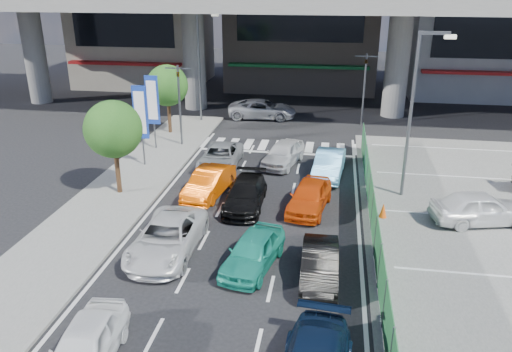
% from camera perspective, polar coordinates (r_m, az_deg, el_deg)
% --- Properties ---
extents(ground, '(120.00, 120.00, 0.00)m').
position_cam_1_polar(ground, '(20.69, -1.64, -7.70)').
color(ground, black).
rests_on(ground, ground).
extents(parking_lot, '(12.00, 28.00, 0.06)m').
position_cam_1_polar(parking_lot, '(23.41, 27.09, -6.52)').
color(parking_lot, '#5C5C59').
rests_on(parking_lot, ground).
extents(sidewalk_left, '(4.00, 30.00, 0.12)m').
position_cam_1_polar(sidewalk_left, '(26.11, -15.26, -1.87)').
color(sidewalk_left, '#5C5C59').
rests_on(sidewalk_left, ground).
extents(fence_run, '(0.16, 22.00, 1.80)m').
position_cam_1_polar(fence_run, '(20.95, 13.31, -5.15)').
color(fence_run, '#216231').
rests_on(fence_run, ground).
extents(building_west, '(12.00, 10.90, 13.00)m').
position_cam_1_polar(building_west, '(53.46, -12.83, 17.25)').
color(building_west, gray).
rests_on(building_west, ground).
extents(building_center, '(14.00, 10.90, 15.00)m').
position_cam_1_polar(building_center, '(50.86, 5.50, 18.59)').
color(building_center, gray).
rests_on(building_center, ground).
extents(building_east, '(12.00, 10.90, 12.00)m').
position_cam_1_polar(building_east, '(51.41, 24.11, 15.25)').
color(building_east, gray).
rests_on(building_east, ground).
extents(traffic_light_left, '(1.60, 1.24, 5.20)m').
position_cam_1_polar(traffic_light_left, '(31.84, -8.84, 10.17)').
color(traffic_light_left, '#595B60').
rests_on(traffic_light_left, ground).
extents(traffic_light_right, '(1.60, 1.24, 5.20)m').
position_cam_1_polar(traffic_light_right, '(37.28, 12.40, 11.60)').
color(traffic_light_right, '#595B60').
rests_on(traffic_light_right, ground).
extents(street_lamp_right, '(1.65, 0.22, 8.00)m').
position_cam_1_polar(street_lamp_right, '(24.59, 17.80, 8.01)').
color(street_lamp_right, '#595B60').
rests_on(street_lamp_right, ground).
extents(street_lamp_left, '(1.65, 0.22, 8.00)m').
position_cam_1_polar(street_lamp_left, '(37.40, -6.30, 13.28)').
color(street_lamp_left, '#595B60').
rests_on(street_lamp_left, ground).
extents(signboard_near, '(0.80, 0.14, 4.70)m').
position_cam_1_polar(signboard_near, '(28.70, -13.05, 6.82)').
color(signboard_near, '#595B60').
rests_on(signboard_near, ground).
extents(signboard_far, '(0.80, 0.14, 4.70)m').
position_cam_1_polar(signboard_far, '(31.55, -11.75, 8.25)').
color(signboard_far, '#595B60').
rests_on(signboard_far, ground).
extents(tree_near, '(2.80, 2.80, 4.80)m').
position_cam_1_polar(tree_near, '(25.01, -16.01, 5.14)').
color(tree_near, '#382314').
rests_on(tree_near, ground).
extents(tree_far, '(2.80, 2.80, 4.80)m').
position_cam_1_polar(tree_far, '(34.77, -10.10, 10.13)').
color(tree_far, '#382314').
rests_on(tree_far, ground).
extents(van_white_back_left, '(1.87, 4.00, 1.33)m').
position_cam_1_polar(van_white_back_left, '(15.32, -18.97, -17.99)').
color(van_white_back_left, white).
rests_on(van_white_back_left, ground).
extents(sedan_white_mid_left, '(2.29, 4.97, 1.38)m').
position_cam_1_polar(sedan_white_mid_left, '(19.99, -10.13, -6.94)').
color(sedan_white_mid_left, silver).
rests_on(sedan_white_mid_left, ground).
extents(taxi_teal_mid, '(2.32, 4.12, 1.32)m').
position_cam_1_polar(taxi_teal_mid, '(18.81, -0.33, -8.61)').
color(taxi_teal_mid, '#1C937C').
rests_on(taxi_teal_mid, ground).
extents(hatch_black_mid_right, '(1.36, 3.75, 1.23)m').
position_cam_1_polar(hatch_black_mid_right, '(18.25, 7.29, -10.02)').
color(hatch_black_mid_right, black).
rests_on(hatch_black_mid_right, ground).
extents(taxi_orange_left, '(2.01, 4.26, 1.35)m').
position_cam_1_polar(taxi_orange_left, '(24.95, -5.39, -0.74)').
color(taxi_orange_left, '#E35103').
rests_on(taxi_orange_left, ground).
extents(sedan_black_mid, '(1.85, 4.36, 1.25)m').
position_cam_1_polar(sedan_black_mid, '(23.62, -1.22, -2.11)').
color(sedan_black_mid, black).
rests_on(sedan_black_mid, ground).
extents(taxi_orange_right, '(2.24, 4.25, 1.38)m').
position_cam_1_polar(taxi_orange_right, '(23.40, 6.12, -2.30)').
color(taxi_orange_right, '#CF410A').
rests_on(taxi_orange_right, ground).
extents(wagon_silver_front_left, '(2.19, 4.59, 1.26)m').
position_cam_1_polar(wagon_silver_front_left, '(28.65, -4.10, 2.22)').
color(wagon_silver_front_left, '#919598').
rests_on(wagon_silver_front_left, ground).
extents(sedan_white_front_mid, '(2.54, 4.32, 1.38)m').
position_cam_1_polar(sedan_white_front_mid, '(28.99, 3.13, 2.60)').
color(sedan_white_front_mid, silver).
rests_on(sedan_white_front_mid, ground).
extents(kei_truck_front_right, '(1.84, 4.31, 1.38)m').
position_cam_1_polar(kei_truck_front_right, '(27.55, 8.34, 1.36)').
color(kei_truck_front_right, '#69BAEF').
rests_on(kei_truck_front_right, ground).
extents(crossing_wagon_silver, '(5.32, 2.68, 1.44)m').
position_cam_1_polar(crossing_wagon_silver, '(38.92, 0.72, 7.66)').
color(crossing_wagon_silver, '#9B9CA3').
rests_on(crossing_wagon_silver, ground).
extents(parked_sedan_white, '(4.59, 2.67, 1.47)m').
position_cam_1_polar(parked_sedan_white, '(23.99, 24.31, -3.33)').
color(parked_sedan_white, silver).
rests_on(parked_sedan_white, parking_lot).
extents(traffic_cone, '(0.46, 0.46, 0.68)m').
position_cam_1_polar(traffic_cone, '(23.28, 14.34, -3.81)').
color(traffic_cone, '#EA510D').
rests_on(traffic_cone, parking_lot).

